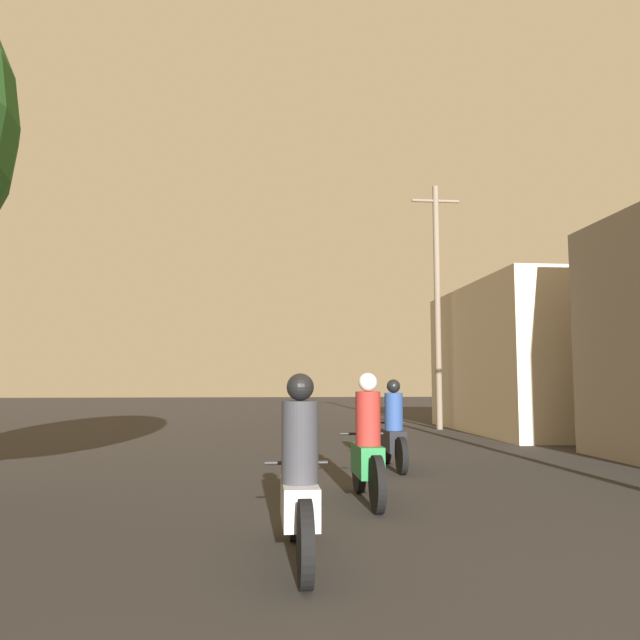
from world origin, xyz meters
TOP-DOWN VIEW (x-y plane):
  - motorcycle_silver at (-0.23, 5.69)m, footprint 0.60×2.12m
  - motorcycle_green at (0.80, 8.21)m, footprint 0.60×2.07m
  - motorcycle_black at (1.77, 11.17)m, footprint 0.60×1.97m
  - building_right_far at (8.04, 18.61)m, footprint 4.83×7.64m
  - utility_pole_far at (5.17, 19.96)m, footprint 1.60×0.20m

SIDE VIEW (x-z plane):
  - motorcycle_black at x=1.77m, z-range -0.16..1.42m
  - motorcycle_silver at x=-0.23m, z-range -0.17..1.45m
  - motorcycle_green at x=0.80m, z-range -0.17..1.48m
  - building_right_far at x=8.04m, z-range 0.00..4.44m
  - utility_pole_far at x=5.17m, z-range 0.17..8.18m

